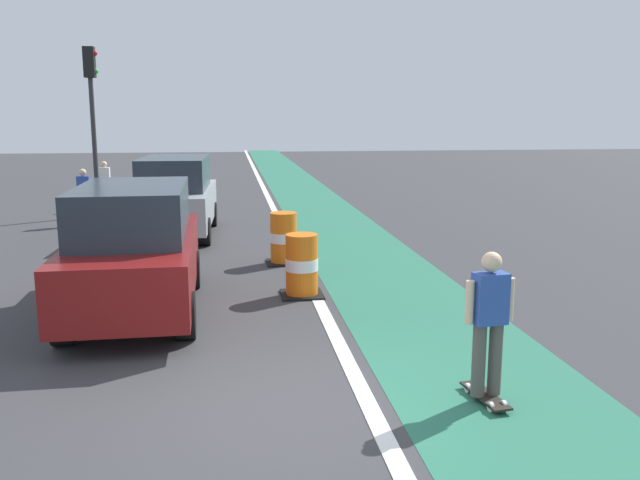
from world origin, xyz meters
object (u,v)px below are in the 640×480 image
at_px(parked_suv_nearest, 134,249).
at_px(parked_suv_second, 176,196).
at_px(traffic_light_corner, 92,101).
at_px(pedestrian_crossing, 105,184).
at_px(pedestrian_waiting, 84,195).
at_px(traffic_barrel_front, 302,266).
at_px(skateboarder_on_lane, 489,322).
at_px(traffic_barrel_mid, 284,239).

xyz_separation_m(parked_suv_nearest, parked_suv_second, (0.12, 6.91, 0.00)).
height_order(traffic_light_corner, pedestrian_crossing, traffic_light_corner).
xyz_separation_m(traffic_light_corner, pedestrian_waiting, (-0.05, -1.70, -2.64)).
bearing_deg(traffic_barrel_front, parked_suv_second, 112.48).
height_order(skateboarder_on_lane, pedestrian_crossing, skateboarder_on_lane).
xyz_separation_m(skateboarder_on_lane, traffic_barrel_mid, (-1.64, 7.22, -0.38)).
height_order(skateboarder_on_lane, pedestrian_waiting, skateboarder_on_lane).
distance_m(traffic_barrel_mid, traffic_light_corner, 9.51).
xyz_separation_m(skateboarder_on_lane, traffic_barrel_front, (-1.54, 4.61, -0.38)).
bearing_deg(skateboarder_on_lane, traffic_barrel_mid, 102.79).
height_order(traffic_light_corner, pedestrian_waiting, traffic_light_corner).
distance_m(parked_suv_nearest, traffic_barrel_mid, 4.19).
relative_size(parked_suv_nearest, traffic_light_corner, 0.91).
relative_size(parked_suv_second, pedestrian_crossing, 2.90).
bearing_deg(parked_suv_nearest, pedestrian_waiting, 106.11).
relative_size(parked_suv_nearest, parked_suv_second, 0.99).
bearing_deg(parked_suv_nearest, skateboarder_on_lane, -43.11).
xyz_separation_m(parked_suv_nearest, pedestrian_crossing, (-2.55, 12.08, -0.17)).
xyz_separation_m(traffic_barrel_front, traffic_light_corner, (-5.26, 10.03, 2.97)).
distance_m(skateboarder_on_lane, pedestrian_waiting, 14.65).
bearing_deg(skateboarder_on_lane, parked_suv_second, 110.79).
bearing_deg(parked_suv_second, traffic_barrel_mid, -55.83).
bearing_deg(parked_suv_second, traffic_barrel_front, -67.52).
bearing_deg(parked_suv_second, skateboarder_on_lane, -69.21).
height_order(parked_suv_second, pedestrian_crossing, parked_suv_second).
relative_size(traffic_barrel_front, pedestrian_waiting, 0.68).
bearing_deg(traffic_barrel_front, pedestrian_waiting, 122.50).
bearing_deg(traffic_barrel_front, traffic_light_corner, 117.66).
distance_m(parked_suv_second, pedestrian_waiting, 3.40).
height_order(skateboarder_on_lane, parked_suv_nearest, parked_suv_nearest).
distance_m(skateboarder_on_lane, parked_suv_nearest, 5.83).
distance_m(parked_suv_second, pedestrian_crossing, 5.82).
relative_size(parked_suv_nearest, traffic_barrel_mid, 4.25).
distance_m(traffic_barrel_mid, pedestrian_waiting, 7.75).
relative_size(parked_suv_nearest, pedestrian_crossing, 2.88).
xyz_separation_m(parked_suv_second, pedestrian_waiting, (-2.71, 2.05, -0.17)).
bearing_deg(pedestrian_waiting, pedestrian_crossing, 89.36).
height_order(parked_suv_nearest, traffic_light_corner, traffic_light_corner).
height_order(traffic_barrel_mid, pedestrian_waiting, pedestrian_waiting).
bearing_deg(traffic_light_corner, traffic_barrel_mid, -55.24).
xyz_separation_m(traffic_barrel_front, pedestrian_waiting, (-5.31, 8.34, 0.33)).
bearing_deg(traffic_barrel_mid, parked_suv_nearest, -129.01).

